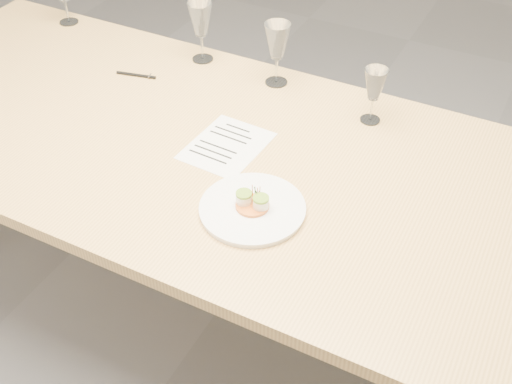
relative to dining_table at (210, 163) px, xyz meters
The scene contains 8 objects.
ground 0.68m from the dining_table, ahead, with size 7.00×7.00×0.00m, color slate.
dining_table is the anchor object (origin of this frame).
dinner_plate 0.32m from the dining_table, 38.39° to the right, with size 0.27×0.27×0.07m.
recipe_sheet 0.09m from the dining_table, 23.40° to the left, with size 0.21×0.26×0.00m.
ballpoint_pen 0.47m from the dining_table, 151.98° to the left, with size 0.14×0.04×0.01m.
wine_glass_1 0.55m from the dining_table, 123.10° to the left, with size 0.08×0.08×0.21m.
wine_glass_2 0.45m from the dining_table, 86.88° to the left, with size 0.08×0.08×0.21m.
wine_glass_3 0.54m from the dining_table, 41.99° to the left, with size 0.07×0.07×0.18m.
Camera 1 is at (0.81, -1.26, 1.87)m, focal length 45.00 mm.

